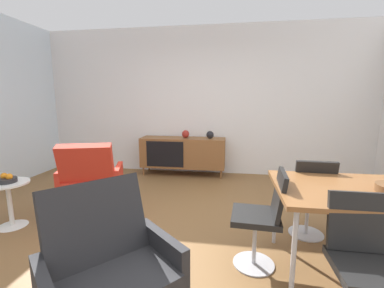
{
  "coord_description": "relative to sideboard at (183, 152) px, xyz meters",
  "views": [
    {
      "loc": [
        0.56,
        -2.45,
        1.43
      ],
      "look_at": [
        0.11,
        0.42,
        0.93
      ],
      "focal_mm": 24.06,
      "sensor_mm": 36.0,
      "label": 1
    }
  ],
  "objects": [
    {
      "name": "ground_plane",
      "position": [
        0.36,
        -2.3,
        -0.44
      ],
      "size": [
        8.32,
        8.32,
        0.0
      ],
      "primitive_type": "plane",
      "color": "brown"
    },
    {
      "name": "wall_back",
      "position": [
        0.36,
        0.3,
        0.96
      ],
      "size": [
        6.8,
        0.12,
        2.8
      ],
      "primitive_type": "cube",
      "color": "white",
      "rests_on": "ground_plane"
    },
    {
      "name": "sideboard",
      "position": [
        0.0,
        0.0,
        0.0
      ],
      "size": [
        1.6,
        0.45,
        0.72
      ],
      "color": "brown",
      "rests_on": "ground_plane"
    },
    {
      "name": "vase_cobalt",
      "position": [
        0.05,
        0.0,
        0.35
      ],
      "size": [
        0.14,
        0.14,
        0.15
      ],
      "color": "maroon",
      "rests_on": "sideboard"
    },
    {
      "name": "vase_sculptural_dark",
      "position": [
        0.52,
        0.0,
        0.35
      ],
      "size": [
        0.14,
        0.14,
        0.14
      ],
      "color": "black",
      "rests_on": "sideboard"
    },
    {
      "name": "dining_table",
      "position": [
        2.09,
        -2.63,
        0.26
      ],
      "size": [
        1.6,
        0.9,
        0.74
      ],
      "color": "brown",
      "rests_on": "ground_plane"
    },
    {
      "name": "dining_chair_front_left",
      "position": [
        1.74,
        -3.19,
        0.03
      ],
      "size": [
        0.4,
        0.43,
        0.86
      ],
      "color": "black",
      "rests_on": "ground_plane"
    },
    {
      "name": "dining_chair_near_window",
      "position": [
        1.2,
        -2.63,
        0.03
      ],
      "size": [
        0.45,
        0.42,
        0.86
      ],
      "color": "black",
      "rests_on": "ground_plane"
    },
    {
      "name": "dining_chair_back_left",
      "position": [
        1.74,
        -2.07,
        0.03
      ],
      "size": [
        0.41,
        0.44,
        0.86
      ],
      "color": "black",
      "rests_on": "ground_plane"
    },
    {
      "name": "lounge_chair_red",
      "position": [
        -0.8,
        -1.91,
        0.03
      ],
      "size": [
        0.84,
        0.81,
        0.95
      ],
      "color": "red",
      "rests_on": "ground_plane"
    },
    {
      "name": "armchair_black_shell",
      "position": [
        0.23,
        -3.49,
        0.03
      ],
      "size": [
        0.91,
        0.91,
        0.95
      ],
      "color": "#262628",
      "rests_on": "ground_plane"
    },
    {
      "name": "side_table_round",
      "position": [
        -1.55,
        -2.34,
        -0.12
      ],
      "size": [
        0.44,
        0.44,
        0.52
      ],
      "color": "white",
      "rests_on": "ground_plane"
    },
    {
      "name": "fruit_bowl",
      "position": [
        -1.55,
        -2.34,
        0.12
      ],
      "size": [
        0.2,
        0.2,
        0.11
      ],
      "color": "#262628",
      "rests_on": "side_table_round"
    }
  ]
}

